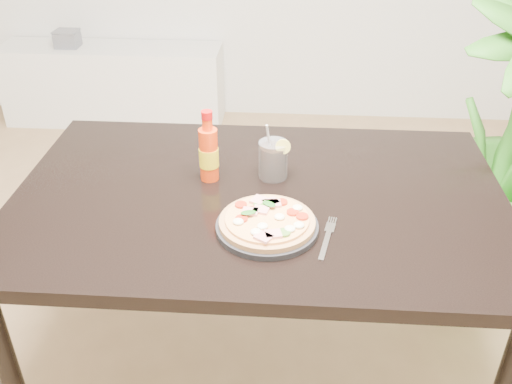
# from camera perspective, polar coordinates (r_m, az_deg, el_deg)

# --- Properties ---
(floor) EXTENTS (4.50, 4.50, 0.00)m
(floor) POSITION_cam_1_polar(r_m,az_deg,el_deg) (2.15, -7.60, -17.11)
(floor) COLOR #9E7A51
(floor) RESTS_ON ground
(dining_table) EXTENTS (1.40, 0.90, 0.75)m
(dining_table) POSITION_cam_1_polar(r_m,az_deg,el_deg) (1.67, 0.29, -2.60)
(dining_table) COLOR black
(dining_table) RESTS_ON ground
(plate) EXTENTS (0.27, 0.27, 0.02)m
(plate) POSITION_cam_1_polar(r_m,az_deg,el_deg) (1.47, 1.11, -3.52)
(plate) COLOR black
(plate) RESTS_ON dining_table
(pizza) EXTENTS (0.25, 0.25, 0.03)m
(pizza) POSITION_cam_1_polar(r_m,az_deg,el_deg) (1.46, 1.15, -2.87)
(pizza) COLOR #B77E52
(pizza) RESTS_ON plate
(hot_sauce_bottle) EXTENTS (0.07, 0.07, 0.22)m
(hot_sauce_bottle) POSITION_cam_1_polar(r_m,az_deg,el_deg) (1.66, -4.75, 3.92)
(hot_sauce_bottle) COLOR #EC3D0D
(hot_sauce_bottle) RESTS_ON dining_table
(cola_cup) EXTENTS (0.09, 0.09, 0.18)m
(cola_cup) POSITION_cam_1_polar(r_m,az_deg,el_deg) (1.68, 1.74, 3.18)
(cola_cup) COLOR black
(cola_cup) RESTS_ON dining_table
(fork) EXTENTS (0.05, 0.19, 0.00)m
(fork) POSITION_cam_1_polar(r_m,az_deg,el_deg) (1.46, 7.18, -4.44)
(fork) COLOR silver
(fork) RESTS_ON dining_table
(houseplant) EXTENTS (0.92, 0.92, 1.17)m
(houseplant) POSITION_cam_1_polar(r_m,az_deg,el_deg) (2.46, 24.13, 4.32)
(houseplant) COLOR #317B20
(houseplant) RESTS_ON ground
(plant_pot) EXTENTS (0.28, 0.28, 0.22)m
(plant_pot) POSITION_cam_1_polar(r_m,az_deg,el_deg) (2.70, 21.95, -4.63)
(plant_pot) COLOR brown
(plant_pot) RESTS_ON ground
(media_console) EXTENTS (1.40, 0.34, 0.50)m
(media_console) POSITION_cam_1_polar(r_m,az_deg,el_deg) (3.88, -14.02, 10.39)
(media_console) COLOR white
(media_console) RESTS_ON ground
(cd_stack) EXTENTS (0.14, 0.12, 0.10)m
(cd_stack) POSITION_cam_1_polar(r_m,az_deg,el_deg) (3.85, -18.36, 14.36)
(cd_stack) COLOR slate
(cd_stack) RESTS_ON media_console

